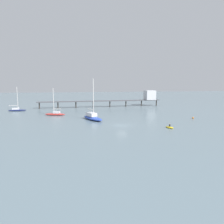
% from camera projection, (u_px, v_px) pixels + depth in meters
% --- Properties ---
extents(ground_plane, '(400.00, 400.00, 0.00)m').
position_uv_depth(ground_plane, '(122.00, 125.00, 53.46)').
color(ground_plane, slate).
extents(pier, '(56.79, 6.23, 7.46)m').
position_uv_depth(pier, '(134.00, 97.00, 97.03)').
color(pier, '#4C4C51').
rests_on(pier, ground_plane).
extents(sailboat_blue, '(6.64, 9.88, 12.40)m').
position_uv_depth(sailboat_blue, '(93.00, 117.00, 61.54)').
color(sailboat_blue, '#2D4CB7').
rests_on(sailboat_blue, ground_plane).
extents(sailboat_navy, '(6.82, 1.95, 9.49)m').
position_uv_depth(sailboat_navy, '(17.00, 109.00, 80.78)').
color(sailboat_navy, navy).
rests_on(sailboat_navy, ground_plane).
extents(sailboat_red, '(7.39, 3.60, 9.28)m').
position_uv_depth(sailboat_red, '(55.00, 113.00, 70.13)').
color(sailboat_red, red).
rests_on(sailboat_red, ground_plane).
extents(dinghy_yellow, '(1.79, 2.65, 1.14)m').
position_uv_depth(dinghy_yellow, '(170.00, 127.00, 50.33)').
color(dinghy_yellow, yellow).
rests_on(dinghy_yellow, ground_plane).
extents(mooring_buoy_far, '(0.53, 0.53, 0.53)m').
position_uv_depth(mooring_buoy_far, '(193.00, 118.00, 63.52)').
color(mooring_buoy_far, orange).
rests_on(mooring_buoy_far, ground_plane).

